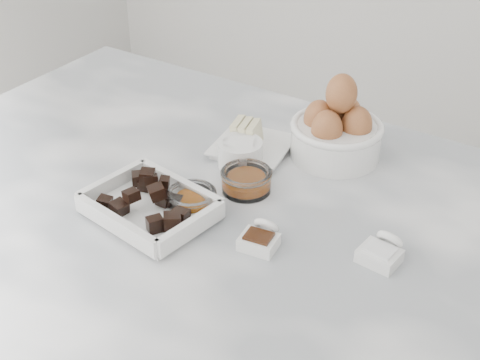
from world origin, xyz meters
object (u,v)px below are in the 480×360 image
sugar_ramekin (240,153)px  butter_plate (252,142)px  honey_bowl (246,180)px  salt_spoon (382,251)px  vanilla_spoon (261,238)px  egg_bowl (337,131)px  zest_bowl (192,200)px  chocolate_dish (150,204)px

sugar_ramekin → butter_plate: bearing=100.3°
honey_bowl → salt_spoon: 0.25m
salt_spoon → vanilla_spoon: bearing=-157.7°
butter_plate → egg_bowl: bearing=25.9°
zest_bowl → egg_bowl: bearing=66.9°
sugar_ramekin → egg_bowl: size_ratio=0.47×
egg_bowl → salt_spoon: size_ratio=2.29×
butter_plate → zest_bowl: (0.02, -0.20, 0.00)m
vanilla_spoon → salt_spoon: 0.17m
egg_bowl → zest_bowl: 0.29m
egg_bowl → zest_bowl: bearing=-113.1°
sugar_ramekin → salt_spoon: size_ratio=1.08×
chocolate_dish → salt_spoon: size_ratio=2.95×
chocolate_dish → honey_bowl: size_ratio=2.48×
chocolate_dish → salt_spoon: bearing=15.7°
sugar_ramekin → egg_bowl: 0.17m
honey_bowl → zest_bowl: (-0.04, -0.09, -0.00)m
butter_plate → zest_bowl: butter_plate is taller
vanilla_spoon → salt_spoon: bearing=22.3°
zest_bowl → salt_spoon: (0.29, 0.05, -0.00)m
butter_plate → honey_bowl: size_ratio=1.74×
sugar_ramekin → vanilla_spoon: bearing=-49.5°
vanilla_spoon → sugar_ramekin: bearing=130.5°
honey_bowl → salt_spoon: size_ratio=1.19×
butter_plate → sugar_ramekin: bearing=-79.7°
sugar_ramekin → salt_spoon: sugar_ramekin is taller
butter_plate → salt_spoon: butter_plate is taller
chocolate_dish → vanilla_spoon: chocolate_dish is taller
egg_bowl → honey_bowl: (-0.07, -0.17, -0.03)m
sugar_ramekin → salt_spoon: bearing=-18.8°
egg_bowl → chocolate_dish: bearing=-116.5°
chocolate_dish → zest_bowl: chocolate_dish is taller
sugar_ramekin → honey_bowl: 0.08m
sugar_ramekin → egg_bowl: bearing=43.8°
sugar_ramekin → salt_spoon: 0.32m
butter_plate → sugar_ramekin: (0.01, -0.05, 0.01)m
chocolate_dish → egg_bowl: egg_bowl is taller
chocolate_dish → egg_bowl: size_ratio=1.29×
sugar_ramekin → zest_bowl: size_ratio=0.99×
butter_plate → honey_bowl: bearing=-62.0°
zest_bowl → chocolate_dish: bearing=-132.2°
chocolate_dish → honey_bowl: (0.08, 0.14, -0.00)m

